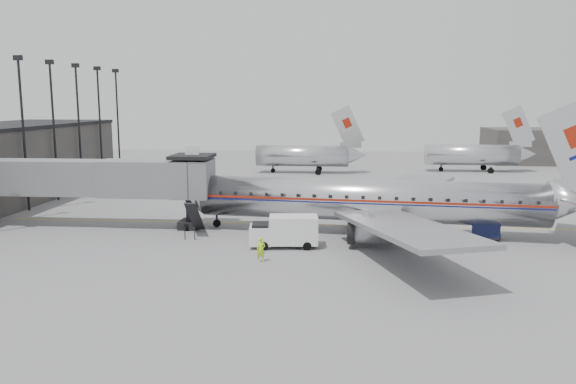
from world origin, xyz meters
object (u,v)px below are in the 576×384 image
object	(u,v)px
service_van	(285,231)
baggage_cart_navy	(486,227)
airliner	(377,201)
ramp_worker	(261,250)

from	to	relation	value
service_van	baggage_cart_navy	bearing A→B (deg)	8.91
airliner	baggage_cart_navy	world-z (taller)	airliner
service_van	baggage_cart_navy	xyz separation A→B (m)	(15.78, 4.01, -0.32)
airliner	service_van	distance (m)	8.85
ramp_worker	airliner	bearing A→B (deg)	26.80
airliner	service_van	size ratio (longest dim) A/B	6.71
baggage_cart_navy	ramp_worker	world-z (taller)	baggage_cart_navy
service_van	ramp_worker	bearing A→B (deg)	-112.81
baggage_cart_navy	ramp_worker	xyz separation A→B (m)	(-17.04, -8.00, -0.09)
airliner	service_van	xyz separation A→B (m)	(-7.18, -4.94, -1.54)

